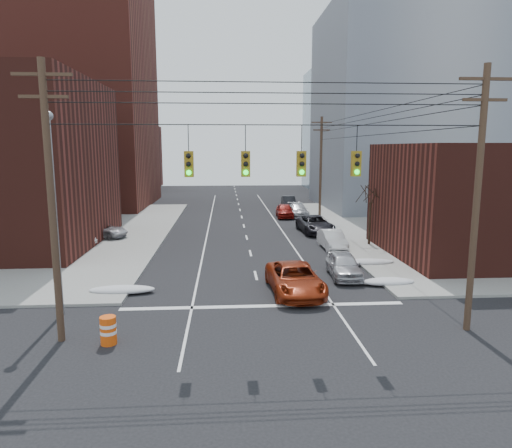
{
  "coord_description": "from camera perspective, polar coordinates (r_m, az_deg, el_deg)",
  "views": [
    {
      "loc": [
        -1.8,
        -14.95,
        7.72
      ],
      "look_at": [
        0.09,
        13.2,
        3.0
      ],
      "focal_mm": 32.0,
      "sensor_mm": 36.0,
      "label": 1
    }
  ],
  "objects": [
    {
      "name": "lot_car_a",
      "position": [
        38.33,
        -22.44,
        -1.59
      ],
      "size": [
        4.32,
        2.27,
        1.35
      ],
      "primitive_type": "imported",
      "rotation": [
        0.0,
        0.0,
        1.36
      ],
      "color": "silver",
      "rests_on": "sidewalk_nw"
    },
    {
      "name": "utility_pole_far",
      "position": [
        50.06,
        8.09,
        7.19
      ],
      "size": [
        2.2,
        0.28,
        11.0
      ],
      "color": "#473323",
      "rests_on": "ground"
    },
    {
      "name": "utility_pole_right",
      "position": [
        20.79,
        25.91,
        3.2
      ],
      "size": [
        2.2,
        0.28,
        11.0
      ],
      "color": "#473323",
      "rests_on": "ground"
    },
    {
      "name": "parked_car_e",
      "position": [
        51.23,
        3.59,
        1.68
      ],
      "size": [
        1.99,
        4.59,
        1.54
      ],
      "primitive_type": "imported",
      "rotation": [
        0.0,
        0.0,
        -0.04
      ],
      "color": "maroon",
      "rests_on": "ground"
    },
    {
      "name": "construction_barrel",
      "position": [
        19.46,
        -17.98,
        -12.5
      ],
      "size": [
        0.79,
        0.79,
        1.14
      ],
      "rotation": [
        0.0,
        0.0,
        -0.25
      ],
      "color": "#E64C0C",
      "rests_on": "ground"
    },
    {
      "name": "parked_car_c",
      "position": [
        42.18,
        7.42,
        -0.04
      ],
      "size": [
        3.01,
        5.85,
        1.58
      ],
      "primitive_type": "imported",
      "rotation": [
        0.0,
        0.0,
        0.07
      ],
      "color": "black",
      "rests_on": "ground"
    },
    {
      "name": "building_brick_tall",
      "position": [
        67.15,
        -23.98,
        14.93
      ],
      "size": [
        24.0,
        20.0,
        30.0
      ],
      "primitive_type": "cube",
      "color": "maroon",
      "rests_on": "ground"
    },
    {
      "name": "snow_east_far",
      "position": [
        31.29,
        13.41,
        -4.65
      ],
      "size": [
        4.0,
        1.08,
        0.42
      ],
      "primitive_type": "ellipsoid",
      "color": "silver",
      "rests_on": "ground"
    },
    {
      "name": "building_office",
      "position": [
        63.75,
        18.6,
        13.31
      ],
      "size": [
        22.0,
        20.0,
        25.0
      ],
      "primitive_type": "cube",
      "color": "gray",
      "rests_on": "ground"
    },
    {
      "name": "parked_car_b",
      "position": [
        35.67,
        9.52,
        -1.95
      ],
      "size": [
        1.62,
        4.41,
        1.44
      ],
      "primitive_type": "imported",
      "rotation": [
        0.0,
        0.0,
        0.02
      ],
      "color": "silver",
      "rests_on": "ground"
    },
    {
      "name": "lot_car_b",
      "position": [
        41.09,
        -18.67,
        -0.76
      ],
      "size": [
        4.8,
        3.29,
        1.22
      ],
      "primitive_type": "imported",
      "rotation": [
        0.0,
        0.0,
        1.25
      ],
      "color": "#A6A5AA",
      "rests_on": "sidewalk_nw"
    },
    {
      "name": "building_glass",
      "position": [
        88.84,
        13.3,
        11.36
      ],
      "size": [
        20.0,
        18.0,
        22.0
      ],
      "primitive_type": "cube",
      "color": "gray",
      "rests_on": "ground"
    },
    {
      "name": "parked_car_f",
      "position": [
        59.53,
        4.1,
        2.75
      ],
      "size": [
        1.68,
        4.61,
        1.51
      ],
      "primitive_type": "imported",
      "rotation": [
        0.0,
        0.0,
        -0.02
      ],
      "color": "black",
      "rests_on": "ground"
    },
    {
      "name": "building_brick_far",
      "position": [
        92.2,
        -19.25,
        7.9
      ],
      "size": [
        22.0,
        18.0,
        12.0
      ],
      "primitive_type": "cube",
      "color": "#461B15",
      "rests_on": "ground"
    },
    {
      "name": "ground",
      "position": [
        16.92,
        2.81,
        -17.65
      ],
      "size": [
        160.0,
        160.0,
        0.0
      ],
      "primitive_type": "plane",
      "color": "black",
      "rests_on": "ground"
    },
    {
      "name": "red_pickup",
      "position": [
        24.7,
        4.88,
        -6.85
      ],
      "size": [
        2.88,
        5.77,
        1.57
      ],
      "primitive_type": "imported",
      "rotation": [
        0.0,
        0.0,
        0.05
      ],
      "color": "maroon",
      "rests_on": "ground"
    },
    {
      "name": "parked_car_d",
      "position": [
        52.06,
        5.25,
        1.73
      ],
      "size": [
        2.04,
        4.97,
        1.44
      ],
      "primitive_type": "imported",
      "rotation": [
        0.0,
        0.0,
        0.01
      ],
      "color": "#ADAEB2",
      "rests_on": "ground"
    },
    {
      "name": "utility_pole_left",
      "position": [
        19.26,
        -24.22,
        2.89
      ],
      "size": [
        2.2,
        0.28,
        11.0
      ],
      "color": "#473323",
      "rests_on": "ground"
    },
    {
      "name": "snow_ne",
      "position": [
        27.18,
        16.22,
        -6.93
      ],
      "size": [
        3.0,
        1.08,
        0.42
      ],
      "primitive_type": "ellipsoid",
      "color": "silver",
      "rests_on": "ground"
    },
    {
      "name": "lot_car_c",
      "position": [
        38.57,
        -28.07,
        -1.81
      ],
      "size": [
        5.4,
        2.66,
        1.51
      ],
      "primitive_type": "imported",
      "rotation": [
        0.0,
        0.0,
        1.68
      ],
      "color": "black",
      "rests_on": "sidewalk_nw"
    },
    {
      "name": "lot_car_d",
      "position": [
        42.01,
        -25.61,
        -0.98
      ],
      "size": [
        3.87,
        2.69,
        1.22
      ],
      "primitive_type": "imported",
      "rotation": [
        0.0,
        0.0,
        1.19
      ],
      "color": "#A9A9AD",
      "rests_on": "sidewalk_nw"
    },
    {
      "name": "parked_car_a",
      "position": [
        28.11,
        10.91,
        -5.05
      ],
      "size": [
        2.0,
        4.44,
        1.48
      ],
      "primitive_type": "imported",
      "rotation": [
        0.0,
        0.0,
        -0.06
      ],
      "color": "#B4B4B9",
      "rests_on": "ground"
    },
    {
      "name": "snow_nw",
      "position": [
        25.72,
        -16.41,
        -7.88
      ],
      "size": [
        3.5,
        1.08,
        0.42
      ],
      "primitive_type": "ellipsoid",
      "color": "silver",
      "rests_on": "ground"
    },
    {
      "name": "traffic_signals",
      "position": [
        18.03,
        2.2,
        7.73
      ],
      "size": [
        17.0,
        0.42,
        2.02
      ],
      "color": "black",
      "rests_on": "ground"
    },
    {
      "name": "bare_tree",
      "position": [
        37.15,
        14.04,
        0.86
      ],
      "size": [
        2.09,
        2.2,
        4.93
      ],
      "color": "black",
      "rests_on": "ground"
    },
    {
      "name": "building_storefront",
      "position": [
        36.93,
        28.63,
        2.55
      ],
      "size": [
        16.0,
        12.0,
        8.0
      ],
      "primitive_type": "cube",
      "color": "#461B15",
      "rests_on": "ground"
    },
    {
      "name": "street_light",
      "position": [
        22.43,
        -23.95,
        3.1
      ],
      "size": [
        0.44,
        0.44,
        9.32
      ],
      "color": "gray",
      "rests_on": "ground"
    }
  ]
}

